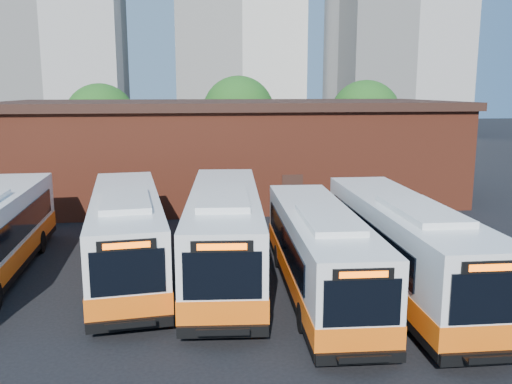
{
  "coord_description": "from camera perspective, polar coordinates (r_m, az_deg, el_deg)",
  "views": [
    {
      "loc": [
        -3.08,
        -15.72,
        7.17
      ],
      "look_at": [
        -0.1,
        6.38,
        2.92
      ],
      "focal_mm": 38.0,
      "sensor_mm": 36.0,
      "label": 1
    }
  ],
  "objects": [
    {
      "name": "ground",
      "position": [
        17.55,
        3.21,
        -13.34
      ],
      "size": [
        220.0,
        220.0,
        0.0
      ],
      "primitive_type": "plane",
      "color": "black"
    },
    {
      "name": "bus_west",
      "position": [
        21.83,
        -13.43,
        -4.51
      ],
      "size": [
        3.76,
        12.42,
        3.34
      ],
      "rotation": [
        0.0,
        0.0,
        0.1
      ],
      "color": "white",
      "rests_on": "ground"
    },
    {
      "name": "bus_midwest",
      "position": [
        21.16,
        -3.33,
        -4.55
      ],
      "size": [
        3.68,
        12.89,
        3.47
      ],
      "rotation": [
        0.0,
        0.0,
        -0.09
      ],
      "color": "white",
      "rests_on": "ground"
    },
    {
      "name": "bus_mideast",
      "position": [
        19.33,
        6.68,
        -6.58
      ],
      "size": [
        2.98,
        11.61,
        3.13
      ],
      "rotation": [
        0.0,
        0.0,
        -0.05
      ],
      "color": "white",
      "rests_on": "ground"
    },
    {
      "name": "bus_east",
      "position": [
        20.21,
        15.23,
        -5.79
      ],
      "size": [
        2.97,
        12.48,
        3.38
      ],
      "rotation": [
        0.0,
        0.0,
        -0.03
      ],
      "color": "white",
      "rests_on": "ground"
    },
    {
      "name": "transit_worker",
      "position": [
        15.91,
        13.32,
        -12.72
      ],
      "size": [
        0.65,
        0.77,
        1.8
      ],
      "primitive_type": "imported",
      "rotation": [
        0.0,
        0.0,
        1.19
      ],
      "color": "black",
      "rests_on": "ground"
    },
    {
      "name": "depot_building",
      "position": [
        36.06,
        -2.73,
        4.56
      ],
      "size": [
        28.6,
        12.6,
        6.4
      ],
      "color": "maroon",
      "rests_on": "ground"
    },
    {
      "name": "tree_west",
      "position": [
        48.28,
        -16.03,
        7.39
      ],
      "size": [
        6.0,
        6.0,
        7.65
      ],
      "color": "#382314",
      "rests_on": "ground"
    },
    {
      "name": "tree_mid",
      "position": [
        50.02,
        -1.85,
        8.4
      ],
      "size": [
        6.56,
        6.56,
        8.36
      ],
      "color": "#382314",
      "rests_on": "ground"
    },
    {
      "name": "tree_east",
      "position": [
        49.46,
        11.43,
        7.88
      ],
      "size": [
        6.24,
        6.24,
        7.96
      ],
      "color": "#382314",
      "rests_on": "ground"
    }
  ]
}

